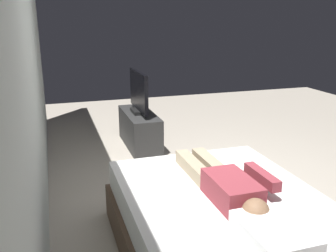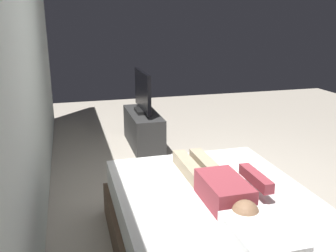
# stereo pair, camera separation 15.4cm
# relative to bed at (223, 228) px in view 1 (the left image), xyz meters

# --- Properties ---
(ground_plane) EXTENTS (10.00, 10.00, 0.00)m
(ground_plane) POSITION_rel_bed_xyz_m (0.96, -0.38, -0.26)
(ground_plane) COLOR #ADA393
(back_wall) EXTENTS (6.40, 0.10, 2.80)m
(back_wall) POSITION_rel_bed_xyz_m (1.36, 1.33, 1.14)
(back_wall) COLOR silver
(back_wall) RESTS_ON ground
(bed) EXTENTS (1.92, 1.51, 0.54)m
(bed) POSITION_rel_bed_xyz_m (0.00, 0.00, 0.00)
(bed) COLOR brown
(bed) RESTS_ON ground
(pillow) EXTENTS (0.48, 0.34, 0.12)m
(pillow) POSITION_rel_bed_xyz_m (-0.64, 0.00, 0.34)
(pillow) COLOR white
(pillow) RESTS_ON bed
(person) EXTENTS (1.26, 0.46, 0.18)m
(person) POSITION_rel_bed_xyz_m (0.03, -0.02, 0.36)
(person) COLOR #993842
(person) RESTS_ON bed
(remote) EXTENTS (0.15, 0.04, 0.02)m
(remote) POSITION_rel_bed_xyz_m (0.18, -0.42, 0.29)
(remote) COLOR black
(remote) RESTS_ON bed
(tv_stand) EXTENTS (1.10, 0.40, 0.50)m
(tv_stand) POSITION_rel_bed_xyz_m (2.75, -0.01, -0.01)
(tv_stand) COLOR #2D2D2D
(tv_stand) RESTS_ON ground
(tv) EXTENTS (0.88, 0.20, 0.59)m
(tv) POSITION_rel_bed_xyz_m (2.75, -0.01, 0.52)
(tv) COLOR black
(tv) RESTS_ON tv_stand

